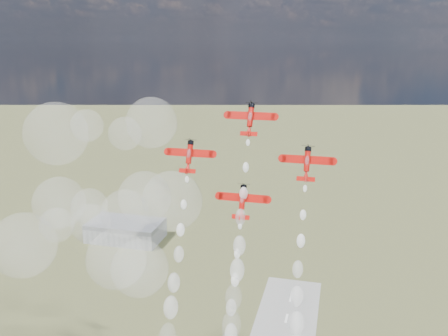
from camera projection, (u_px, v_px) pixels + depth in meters
hangar at (126, 230)px, 328.03m from camera, size 50.00×28.00×13.00m
plane_lead at (250, 119)px, 124.20m from camera, size 12.70×6.19×8.50m
plane_left at (189, 156)px, 126.17m from camera, size 12.70×6.19×8.50m
plane_right at (307, 163)px, 118.88m from camera, size 12.70×6.19×8.50m
plane_slot at (242, 201)px, 120.85m from camera, size 12.70×6.19×8.50m
smoke_trail_lead at (232, 307)px, 117.00m from camera, size 5.34×24.73×50.44m
drifted_smoke_cloud at (100, 200)px, 145.63m from camera, size 61.45×43.48×56.41m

